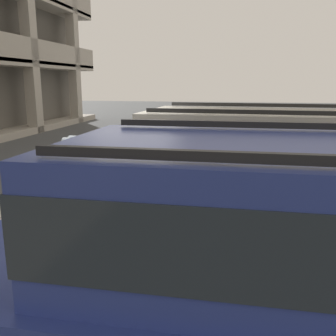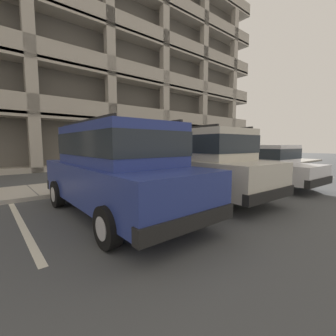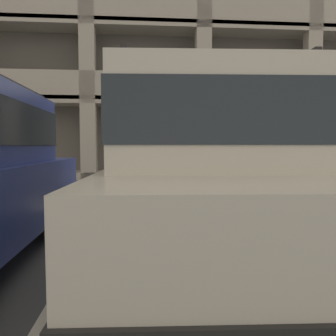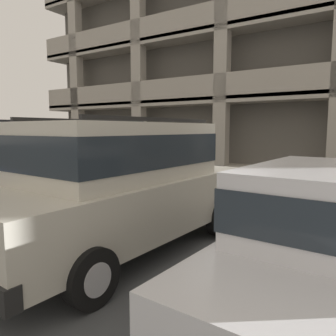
{
  "view_description": "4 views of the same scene",
  "coord_description": "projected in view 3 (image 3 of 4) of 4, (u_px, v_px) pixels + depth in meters",
  "views": [
    {
      "loc": [
        -5.29,
        -2.1,
        2.35
      ],
      "look_at": [
        -0.1,
        -1.11,
        1.13
      ],
      "focal_mm": 40.0,
      "sensor_mm": 36.0,
      "label": 1
    },
    {
      "loc": [
        -5.16,
        -6.89,
        1.57
      ],
      "look_at": [
        -0.34,
        -1.08,
        0.76
      ],
      "focal_mm": 24.0,
      "sensor_mm": 36.0,
      "label": 2
    },
    {
      "loc": [
        -0.81,
        -5.93,
        1.33
      ],
      "look_at": [
        -0.39,
        -0.91,
        1.0
      ],
      "focal_mm": 35.0,
      "sensor_mm": 36.0,
      "label": 3
    },
    {
      "loc": [
        3.13,
        -6.07,
        1.88
      ],
      "look_at": [
        -0.28,
        -0.88,
        1.14
      ],
      "focal_mm": 35.0,
      "sensor_mm": 36.0,
      "label": 4
    }
  ],
  "objects": [
    {
      "name": "ground_plane",
      "position": [
        185.0,
        221.0,
        6.06
      ],
      "size": [
        80.0,
        80.0,
        0.1
      ],
      "color": "#444749"
    },
    {
      "name": "parking_meter_near",
      "position": [
        174.0,
        153.0,
        6.31
      ],
      "size": [
        0.35,
        0.12,
        1.44
      ],
      "color": "#47474C",
      "rests_on": "sidewalk"
    },
    {
      "name": "sidewalk",
      "position": [
        177.0,
        203.0,
        7.34
      ],
      "size": [
        40.0,
        2.2,
        0.12
      ],
      "color": "#ADA89E",
      "rests_on": "ground_plane"
    },
    {
      "name": "silver_suv",
      "position": [
        198.0,
        168.0,
        3.69
      ],
      "size": [
        2.18,
        4.87,
        2.03
      ],
      "rotation": [
        0.0,
        0.0,
        -0.05
      ],
      "color": "beige",
      "rests_on": "ground_plane"
    },
    {
      "name": "parking_garage",
      "position": [
        186.0,
        34.0,
        18.13
      ],
      "size": [
        32.0,
        10.0,
        16.25
      ],
      "color": "#5C5851",
      "rests_on": "ground_plane"
    },
    {
      "name": "parking_stall_lines",
      "position": [
        303.0,
        237.0,
        4.79
      ],
      "size": [
        12.54,
        4.8,
        0.01
      ],
      "color": "silver",
      "rests_on": "ground_plane"
    }
  ]
}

